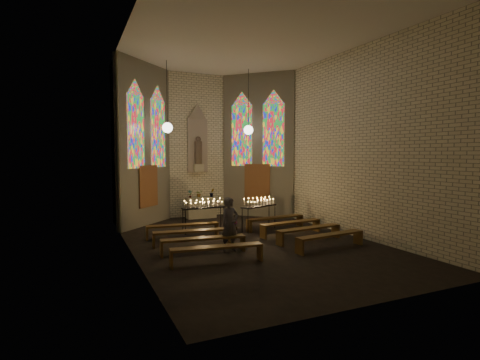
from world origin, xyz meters
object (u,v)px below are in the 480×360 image
at_px(aisle_flower_pot, 235,226).
at_px(votive_stand_left, 204,205).
at_px(altar, 201,208).
at_px(votive_stand_right, 259,204).
at_px(visitor, 230,224).

xyz_separation_m(aisle_flower_pot, votive_stand_left, (-1.17, 0.39, 0.86)).
bearing_deg(votive_stand_left, altar, 71.38).
relative_size(altar, votive_stand_right, 0.80).
distance_m(aisle_flower_pot, visitor, 3.04).
bearing_deg(visitor, votive_stand_right, 33.70).
relative_size(votive_stand_left, votive_stand_right, 0.98).
distance_m(altar, visitor, 6.41).
relative_size(altar, votive_stand_left, 0.81).
distance_m(votive_stand_left, votive_stand_right, 2.24).
height_order(altar, votive_stand_left, votive_stand_left).
bearing_deg(visitor, votive_stand_left, 73.73).
relative_size(aisle_flower_pot, votive_stand_right, 0.25).
bearing_deg(aisle_flower_pot, visitor, -116.31).
height_order(altar, aisle_flower_pot, altar).
xyz_separation_m(votive_stand_left, visitor, (-0.15, -3.05, -0.22)).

